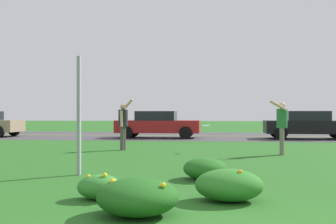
# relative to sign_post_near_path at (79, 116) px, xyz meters

# --- Properties ---
(ground_plane) EXTENTS (120.00, 120.00, 0.00)m
(ground_plane) POSITION_rel_sign_post_near_path_xyz_m (2.97, 5.42, -1.28)
(ground_plane) COLOR #26601E
(highway_strip) EXTENTS (120.00, 9.60, 0.01)m
(highway_strip) POSITION_rel_sign_post_near_path_xyz_m (2.97, 15.88, -1.27)
(highway_strip) COLOR #424244
(highway_strip) RESTS_ON ground
(highway_center_stripe) EXTENTS (120.00, 0.16, 0.00)m
(highway_center_stripe) POSITION_rel_sign_post_near_path_xyz_m (2.97, 15.88, -1.27)
(highway_center_stripe) COLOR yellow
(highway_center_stripe) RESTS_ON ground
(daylily_clump_mid_center) EXTENTS (0.70, 0.59, 0.42)m
(daylily_clump_mid_center) POSITION_rel_sign_post_near_path_xyz_m (1.17, -2.41, -1.09)
(daylily_clump_mid_center) COLOR #337F2D
(daylily_clump_mid_center) RESTS_ON ground
(daylily_clump_front_center) EXTENTS (1.03, 0.86, 0.50)m
(daylily_clump_front_center) POSITION_rel_sign_post_near_path_xyz_m (3.14, -2.31, -1.04)
(daylily_clump_front_center) COLOR #2D7526
(daylily_clump_front_center) RESTS_ON ground
(daylily_clump_front_left) EXTENTS (0.87, 0.93, 0.43)m
(daylily_clump_front_left) POSITION_rel_sign_post_near_path_xyz_m (2.71, -0.26, -1.06)
(daylily_clump_front_left) COLOR #23661E
(daylily_clump_front_left) RESTS_ON ground
(daylily_clump_mid_right) EXTENTS (1.07, 1.06, 0.49)m
(daylily_clump_mid_right) POSITION_rel_sign_post_near_path_xyz_m (1.94, -3.36, -1.03)
(daylily_clump_mid_right) COLOR #1E5619
(daylily_clump_mid_right) RESTS_ON ground
(sign_post_near_path) EXTENTS (0.07, 0.10, 2.56)m
(sign_post_near_path) POSITION_rel_sign_post_near_path_xyz_m (0.00, 0.00, 0.00)
(sign_post_near_path) COLOR #93969B
(sign_post_near_path) RESTS_ON ground
(person_thrower_dark_shirt) EXTENTS (0.52, 0.52, 1.87)m
(person_thrower_dark_shirt) POSITION_rel_sign_post_near_path_xyz_m (-0.45, 6.09, -0.27)
(person_thrower_dark_shirt) COLOR #232328
(person_thrower_dark_shirt) RESTS_ON ground
(person_catcher_green_shirt) EXTENTS (0.58, 0.52, 1.76)m
(person_catcher_green_shirt) POSITION_rel_sign_post_near_path_xyz_m (4.98, 5.00, -0.27)
(person_catcher_green_shirt) COLOR #287038
(person_catcher_green_shirt) RESTS_ON ground
(frisbee_pale_blue) EXTENTS (0.25, 0.25, 0.08)m
(frisbee_pale_blue) POSITION_rel_sign_post_near_path_xyz_m (2.55, 5.63, -0.37)
(frisbee_pale_blue) COLOR #ADD6E5
(car_red_center_left) EXTENTS (4.50, 2.00, 1.45)m
(car_red_center_left) POSITION_rel_sign_post_near_path_xyz_m (-0.31, 13.72, -0.54)
(car_red_center_left) COLOR maroon
(car_red_center_left) RESTS_ON ground
(car_black_center_right) EXTENTS (4.50, 2.00, 1.45)m
(car_black_center_right) POSITION_rel_sign_post_near_path_xyz_m (7.61, 13.72, -0.54)
(car_black_center_right) COLOR black
(car_black_center_right) RESTS_ON ground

